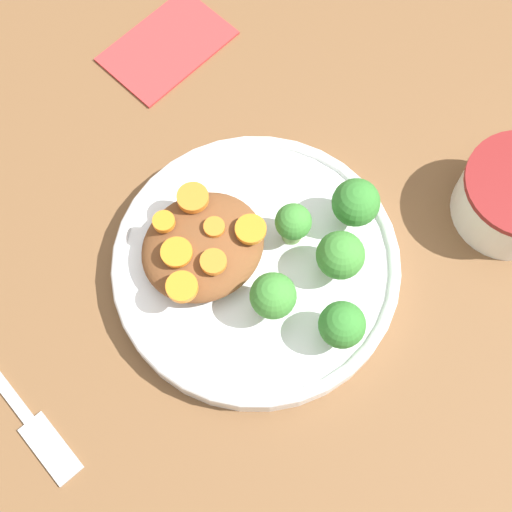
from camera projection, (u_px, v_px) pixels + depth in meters
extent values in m
plane|color=brown|center=(256.00, 271.00, 0.65)|extent=(4.00, 4.00, 0.00)
cylinder|color=white|center=(256.00, 267.00, 0.64)|extent=(0.25, 0.25, 0.02)
torus|color=white|center=(256.00, 262.00, 0.63)|extent=(0.26, 0.26, 0.01)
ellipsoid|color=brown|center=(203.00, 246.00, 0.61)|extent=(0.11, 0.10, 0.03)
cylinder|color=#7FA85B|center=(352.00, 214.00, 0.63)|extent=(0.01, 0.01, 0.02)
sphere|color=#337A2D|center=(356.00, 203.00, 0.61)|extent=(0.04, 0.04, 0.04)
cylinder|color=#759E51|center=(338.00, 265.00, 0.61)|extent=(0.02, 0.02, 0.02)
sphere|color=#3D8433|center=(340.00, 255.00, 0.59)|extent=(0.04, 0.04, 0.04)
cylinder|color=#759E51|center=(273.00, 304.00, 0.60)|extent=(0.02, 0.02, 0.02)
sphere|color=#3D8433|center=(273.00, 296.00, 0.58)|extent=(0.04, 0.04, 0.04)
cylinder|color=#7FA85B|center=(296.00, 235.00, 0.62)|extent=(0.02, 0.02, 0.02)
sphere|color=#3D8433|center=(297.00, 226.00, 0.61)|extent=(0.03, 0.03, 0.03)
cylinder|color=#7FA85B|center=(339.00, 332.00, 0.59)|extent=(0.02, 0.02, 0.02)
sphere|color=#337A2D|center=(342.00, 325.00, 0.57)|extent=(0.04, 0.04, 0.04)
cylinder|color=orange|center=(251.00, 229.00, 0.60)|extent=(0.03, 0.03, 0.01)
cylinder|color=orange|center=(213.00, 262.00, 0.59)|extent=(0.02, 0.02, 0.01)
cylinder|color=orange|center=(177.00, 252.00, 0.59)|extent=(0.03, 0.03, 0.00)
cylinder|color=orange|center=(193.00, 198.00, 0.61)|extent=(0.03, 0.03, 0.01)
cylinder|color=orange|center=(164.00, 222.00, 0.60)|extent=(0.02, 0.02, 0.01)
cylinder|color=orange|center=(182.00, 287.00, 0.58)|extent=(0.03, 0.03, 0.01)
cylinder|color=orange|center=(214.00, 227.00, 0.60)|extent=(0.02, 0.02, 0.00)
cube|color=#B4B4B4|center=(50.00, 448.00, 0.58)|extent=(0.03, 0.06, 0.01)
cube|color=#B73333|center=(167.00, 45.00, 0.73)|extent=(0.14, 0.10, 0.01)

